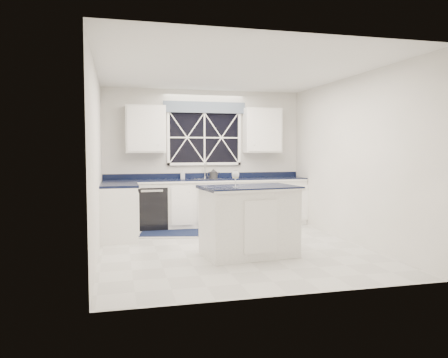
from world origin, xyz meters
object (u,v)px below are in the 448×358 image
object	(u,v)px
faucet	(205,170)
island	(249,221)
wine_glass	(235,175)
kettle	(213,174)
soap_bottle	(183,174)
dishwasher	(151,207)

from	to	relation	value
faucet	island	world-z (taller)	faucet
wine_glass	kettle	bearing A→B (deg)	83.82
island	kettle	world-z (taller)	kettle
island	soap_bottle	world-z (taller)	soap_bottle
faucet	wine_glass	xyz separation A→B (m)	(-0.15, -2.80, 0.07)
faucet	soap_bottle	bearing A→B (deg)	-171.01
faucet	island	bearing A→B (deg)	-87.88
faucet	soap_bottle	size ratio (longest dim) A/B	1.69
faucet	island	distance (m)	2.72
kettle	wine_glass	distance (m)	2.73
kettle	wine_glass	xyz separation A→B (m)	(-0.29, -2.71, 0.14)
wine_glass	soap_bottle	bearing A→B (deg)	96.71
wine_glass	soap_bottle	size ratio (longest dim) A/B	1.33
faucet	soap_bottle	xyz separation A→B (m)	(-0.47, -0.07, -0.07)
dishwasher	kettle	bearing A→B (deg)	4.70
faucet	wine_glass	world-z (taller)	faucet
soap_bottle	faucet	bearing A→B (deg)	8.99
soap_bottle	kettle	bearing A→B (deg)	-1.66
island	dishwasher	bearing A→B (deg)	109.42
kettle	wine_glass	world-z (taller)	wine_glass
faucet	soap_bottle	distance (m)	0.48
dishwasher	soap_bottle	size ratio (longest dim) A/B	4.58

